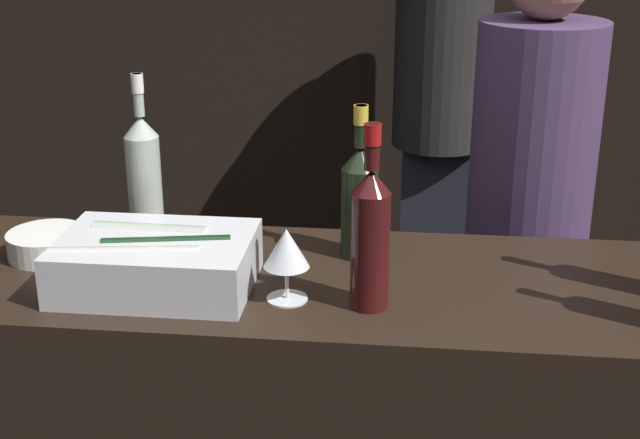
% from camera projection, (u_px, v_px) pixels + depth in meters
% --- Properties ---
extents(ice_bin_with_bottles, '(0.39, 0.28, 0.11)m').
position_uv_depth(ice_bin_with_bottles, '(154.00, 260.00, 1.82)').
color(ice_bin_with_bottles, silver).
rests_on(ice_bin_with_bottles, bar_counter).
extents(bowl_white, '(0.18, 0.18, 0.06)m').
position_uv_depth(bowl_white, '(47.00, 243.00, 1.98)').
color(bowl_white, silver).
rests_on(bowl_white, bar_counter).
extents(wine_glass, '(0.09, 0.09, 0.15)m').
position_uv_depth(wine_glass, '(286.00, 250.00, 1.75)').
color(wine_glass, silver).
rests_on(wine_glass, bar_counter).
extents(red_wine_bottle_tall, '(0.08, 0.08, 0.37)m').
position_uv_depth(red_wine_bottle_tall, '(370.00, 233.00, 1.71)').
color(red_wine_bottle_tall, '#380F0F').
rests_on(red_wine_bottle_tall, bar_counter).
extents(champagne_bottle, '(0.08, 0.08, 0.34)m').
position_uv_depth(champagne_bottle, '(360.00, 198.00, 1.95)').
color(champagne_bottle, black).
rests_on(champagne_bottle, bar_counter).
extents(white_wine_bottle, '(0.08, 0.08, 0.38)m').
position_uv_depth(white_wine_bottle, '(144.00, 172.00, 2.08)').
color(white_wine_bottle, '#9EA899').
rests_on(white_wine_bottle, bar_counter).
extents(person_in_hoodie, '(0.40, 0.40, 1.77)m').
position_uv_depth(person_in_hoodie, '(440.00, 106.00, 3.78)').
color(person_in_hoodie, black).
rests_on(person_in_hoodie, ground_plane).
extents(person_blond_tee, '(0.33, 0.33, 1.76)m').
position_uv_depth(person_blond_tee, '(527.00, 226.00, 2.44)').
color(person_blond_tee, black).
rests_on(person_blond_tee, ground_plane).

